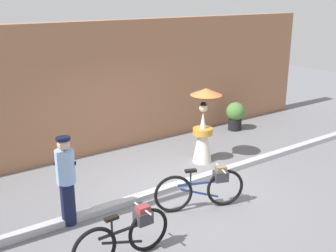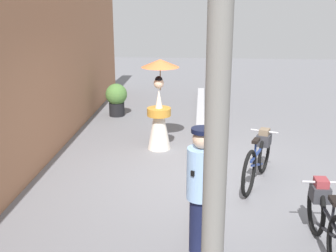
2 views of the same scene
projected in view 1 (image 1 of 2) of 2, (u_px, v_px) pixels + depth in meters
The scene contains 8 objects.
ground_plane at pixel (178, 188), 9.09m from camera, with size 30.00×30.00×0.00m, color slate.
building_wall at pixel (107, 87), 10.97m from camera, with size 14.00×0.40×3.37m, color #9E6B4C.
sidewalk_curb at pixel (178, 185), 9.07m from camera, with size 14.00×0.20×0.12m, color #B2B2B7.
bicycle_near_officer at pixel (126, 235), 6.54m from camera, with size 1.71×0.48×0.83m.
bicycle_far_side at pixel (203, 187), 8.11m from camera, with size 1.71×0.72×0.85m.
person_officer at pixel (66, 179), 7.42m from camera, with size 0.34×0.34×1.67m.
person_with_parasol at pixel (203, 126), 10.24m from camera, with size 0.76×0.76×1.86m.
potted_plant_by_door at pixel (236, 114), 12.79m from camera, with size 0.58×0.57×0.86m.
Camera 1 is at (-4.97, -6.60, 4.03)m, focal length 45.05 mm.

